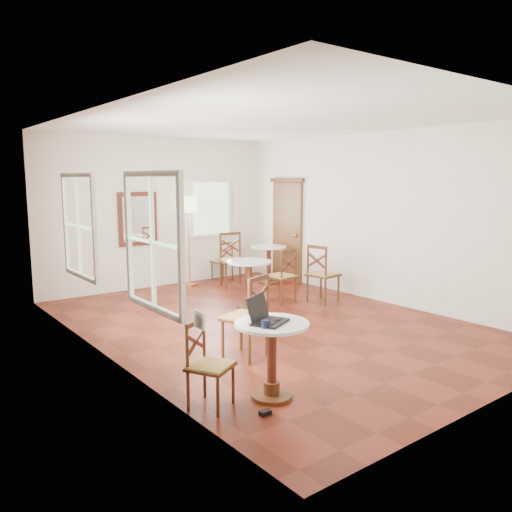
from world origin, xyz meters
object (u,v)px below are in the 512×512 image
at_px(chair_back_b, 233,260).
at_px(laptop, 265,316).
at_px(cafe_table_mid, 249,279).
at_px(chair_mid_b, 322,274).
at_px(chair_back_a, 223,261).
at_px(cafe_table_near, 272,351).
at_px(cafe_table_back, 269,260).
at_px(mouse, 277,321).
at_px(chair_near_b, 208,365).
at_px(chair_near_a, 247,317).
at_px(floor_lamp, 188,211).
at_px(chair_mid_a, 282,276).
at_px(navy_mug, 265,324).
at_px(power_adapter, 265,413).
at_px(water_glass, 251,318).

relative_size(chair_back_b, laptop, 2.36).
height_order(cafe_table_mid, chair_mid_b, chair_mid_b).
bearing_deg(laptop, chair_back_a, 34.32).
height_order(cafe_table_near, laptop, laptop).
relative_size(cafe_table_back, mouse, 7.81).
height_order(cafe_table_mid, chair_near_b, chair_near_b).
distance_m(chair_near_a, chair_mid_b, 3.10).
xyz_separation_m(cafe_table_near, cafe_table_mid, (1.99, 3.04, 0.01)).
bearing_deg(cafe_table_near, floor_lamp, 68.16).
bearing_deg(chair_near_a, chair_mid_a, -158.31).
bearing_deg(navy_mug, power_adapter, -127.41).
distance_m(cafe_table_back, water_glass, 5.73).
height_order(chair_mid_b, floor_lamp, floor_lamp).
relative_size(laptop, water_glass, 4.48).
height_order(chair_near_a, water_glass, chair_near_a).
bearing_deg(chair_mid_b, laptop, 119.02).
xyz_separation_m(chair_back_a, laptop, (-3.03, -5.27, 0.43)).
relative_size(laptop, navy_mug, 4.67).
distance_m(cafe_table_near, mouse, 0.32).
distance_m(chair_mid_b, navy_mug, 4.32).
bearing_deg(water_glass, power_adapter, -105.86).
xyz_separation_m(cafe_table_mid, chair_back_a, (0.98, 2.28, -0.09)).
bearing_deg(power_adapter, chair_mid_b, 38.50).
relative_size(cafe_table_back, chair_back_b, 0.71).
relative_size(cafe_table_near, water_glass, 7.52).
bearing_deg(chair_back_b, chair_near_a, -103.58).
xyz_separation_m(laptop, mouse, (0.09, -0.07, -0.05)).
xyz_separation_m(chair_back_b, laptop, (-2.81, -4.58, 0.30)).
height_order(cafe_table_mid, chair_back_a, chair_back_a).
distance_m(chair_near_a, power_adapter, 1.64).
height_order(cafe_table_back, chair_near_a, chair_near_a).
xyz_separation_m(chair_mid_a, laptop, (-2.71, -2.92, 0.37)).
distance_m(laptop, power_adapter, 0.91).
bearing_deg(mouse, floor_lamp, 61.76).
bearing_deg(chair_back_a, chair_near_a, 53.22).
relative_size(chair_mid_a, laptop, 2.07).
distance_m(cafe_table_near, chair_back_a, 6.09).
distance_m(cafe_table_mid, cafe_table_back, 2.09).
bearing_deg(mouse, cafe_table_mid, 50.66).
height_order(chair_back_a, mouse, chair_back_a).
xyz_separation_m(chair_mid_b, chair_back_a, (-0.26, 2.77, -0.10)).
bearing_deg(power_adapter, chair_near_b, 123.35).
bearing_deg(chair_mid_a, chair_near_a, 33.67).
xyz_separation_m(cafe_table_near, chair_back_a, (2.97, 5.32, -0.07)).
distance_m(navy_mug, water_glass, 0.21).
height_order(cafe_table_back, chair_back_b, chair_back_b).
bearing_deg(cafe_table_back, chair_back_a, 123.18).
bearing_deg(chair_mid_b, floor_lamp, 14.39).
bearing_deg(chair_back_a, chair_back_b, 66.01).
height_order(cafe_table_mid, mouse, mouse).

